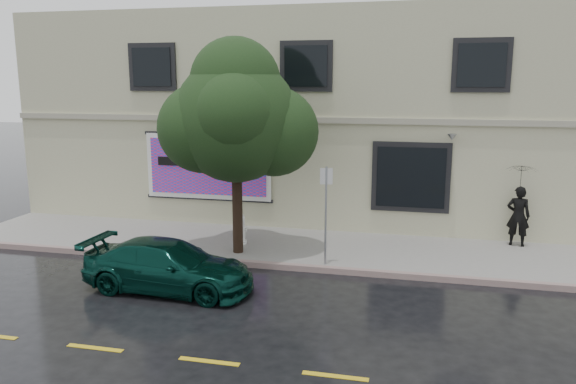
% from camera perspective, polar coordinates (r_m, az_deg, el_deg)
% --- Properties ---
extents(ground, '(90.00, 90.00, 0.00)m').
position_cam_1_polar(ground, '(13.26, -2.53, -9.88)').
color(ground, black).
rests_on(ground, ground).
extents(sidewalk, '(20.00, 3.50, 0.15)m').
position_cam_1_polar(sidewalk, '(16.22, 0.56, -5.60)').
color(sidewalk, gray).
rests_on(sidewalk, ground).
extents(curb, '(20.00, 0.18, 0.16)m').
position_cam_1_polar(curb, '(14.59, -0.94, -7.54)').
color(curb, gray).
rests_on(curb, ground).
extents(road_marking, '(19.00, 0.12, 0.01)m').
position_cam_1_polar(road_marking, '(10.23, -8.01, -16.67)').
color(road_marking, gold).
rests_on(road_marking, ground).
extents(building, '(20.00, 8.12, 7.00)m').
position_cam_1_polar(building, '(21.20, 3.97, 7.78)').
color(building, beige).
rests_on(building, ground).
extents(billboard, '(4.30, 0.16, 2.20)m').
position_cam_1_polar(billboard, '(18.26, -8.15, 2.56)').
color(billboard, white).
rests_on(billboard, ground).
extents(car, '(4.06, 1.94, 1.16)m').
position_cam_1_polar(car, '(13.33, -12.05, -7.35)').
color(car, '#072E26').
rests_on(car, ground).
extents(pedestrian, '(0.69, 0.52, 1.72)m').
position_cam_1_polar(pedestrian, '(17.17, 22.35, -2.27)').
color(pedestrian, black).
rests_on(pedestrian, sidewalk).
extents(umbrella, '(1.13, 1.13, 0.66)m').
position_cam_1_polar(umbrella, '(16.95, 22.65, 1.65)').
color(umbrella, black).
rests_on(umbrella, pedestrian).
extents(street_tree, '(3.29, 3.29, 5.26)m').
position_cam_1_polar(street_tree, '(14.89, -5.32, 7.25)').
color(street_tree, black).
rests_on(street_tree, sidewalk).
extents(fire_hydrant, '(0.36, 0.34, 0.89)m').
position_cam_1_polar(fire_hydrant, '(16.22, -4.82, -3.77)').
color(fire_hydrant, white).
rests_on(fire_hydrant, sidewalk).
extents(sign_pole, '(0.31, 0.07, 2.54)m').
position_cam_1_polar(sign_pole, '(14.12, 3.87, -1.45)').
color(sign_pole, '#96989E').
rests_on(sign_pole, sidewalk).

